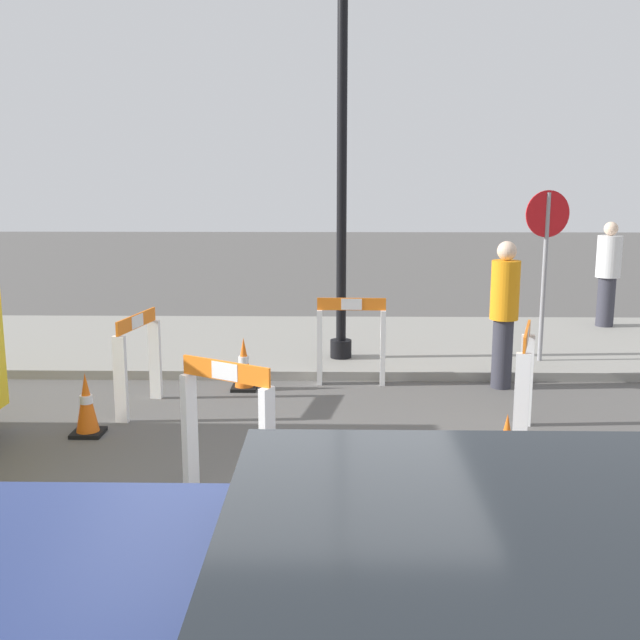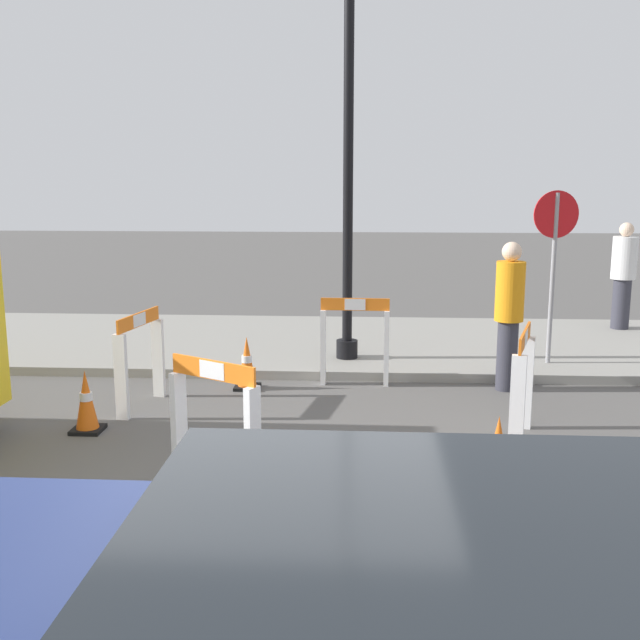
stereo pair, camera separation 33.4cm
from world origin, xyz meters
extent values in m
plane|color=#565451|center=(0.00, 0.00, 0.00)|extent=(60.00, 60.00, 0.00)
cube|color=gray|center=(0.00, 6.38, 0.06)|extent=(18.00, 3.76, 0.12)
cylinder|color=black|center=(0.50, 5.26, 0.24)|extent=(0.29, 0.29, 0.24)
cylinder|color=black|center=(0.50, 5.26, 3.08)|extent=(0.13, 0.13, 5.93)
cylinder|color=gray|center=(3.14, 5.15, 1.22)|extent=(0.06, 0.06, 2.20)
cylinder|color=red|center=(3.14, 5.15, 2.05)|extent=(0.59, 0.14, 0.60)
cube|color=white|center=(-1.64, 3.72, 0.46)|extent=(0.14, 0.08, 0.91)
cube|color=white|center=(-1.79, 2.87, 0.46)|extent=(0.14, 0.08, 0.91)
cube|color=orange|center=(-1.72, 3.30, 0.99)|extent=(0.19, 0.92, 0.15)
cube|color=white|center=(-1.72, 3.30, 0.99)|extent=(0.08, 0.28, 0.14)
cube|color=white|center=(-0.74, 1.12, 0.50)|extent=(0.12, 0.14, 0.99)
cube|color=white|center=(-0.09, 0.74, 0.50)|extent=(0.12, 0.14, 0.99)
cube|color=orange|center=(-0.42, 0.93, 1.07)|extent=(0.72, 0.44, 0.15)
cube|color=white|center=(-0.42, 0.93, 1.07)|extent=(0.23, 0.15, 0.14)
cube|color=white|center=(2.12, 2.04, 0.48)|extent=(0.14, 0.10, 0.95)
cube|color=white|center=(2.36, 2.84, 0.48)|extent=(0.14, 0.10, 0.95)
cube|color=orange|center=(2.24, 2.44, 1.03)|extent=(0.28, 0.86, 0.15)
cube|color=white|center=(2.24, 2.44, 1.03)|extent=(0.11, 0.27, 0.13)
cube|color=white|center=(1.00, 4.34, 0.46)|extent=(0.06, 0.13, 0.93)
cube|color=white|center=(0.23, 4.36, 0.46)|extent=(0.06, 0.13, 0.93)
cube|color=orange|center=(0.62, 4.35, 1.00)|extent=(0.83, 0.04, 0.15)
cube|color=white|center=(0.62, 4.35, 1.00)|extent=(0.25, 0.04, 0.14)
cube|color=black|center=(-0.67, 4.10, 0.02)|extent=(0.30, 0.30, 0.04)
cone|color=orange|center=(-0.67, 4.10, 0.34)|extent=(0.23, 0.22, 0.60)
cylinder|color=white|center=(-0.67, 4.10, 0.37)|extent=(0.13, 0.13, 0.08)
cube|color=black|center=(1.85, 1.41, 0.02)|extent=(0.30, 0.30, 0.04)
cone|color=orange|center=(1.85, 1.41, 0.31)|extent=(0.23, 0.23, 0.54)
cylinder|color=white|center=(1.85, 1.41, 0.34)|extent=(0.13, 0.13, 0.08)
cube|color=black|center=(-2.03, 2.47, 0.02)|extent=(0.30, 0.30, 0.04)
cone|color=orange|center=(-2.03, 2.47, 0.34)|extent=(0.22, 0.22, 0.59)
cylinder|color=white|center=(-2.03, 2.47, 0.37)|extent=(0.13, 0.13, 0.08)
cylinder|color=#33333D|center=(2.43, 4.25, 0.42)|extent=(0.34, 0.34, 0.84)
cylinder|color=orange|center=(2.43, 4.25, 1.19)|extent=(0.47, 0.47, 0.70)
sphere|color=beige|center=(2.43, 4.25, 1.66)|extent=(0.32, 0.32, 0.23)
cylinder|color=#33333D|center=(4.82, 7.50, 0.52)|extent=(0.33, 0.33, 0.80)
cylinder|color=silver|center=(4.82, 7.50, 1.25)|extent=(0.46, 0.46, 0.67)
sphere|color=beige|center=(4.82, 7.50, 1.70)|extent=(0.27, 0.27, 0.22)
cube|color=#1E2328|center=(1.35, -2.67, 1.35)|extent=(2.52, 1.52, 0.49)
camera|label=1|loc=(0.40, -4.54, 2.52)|focal=42.00mm
camera|label=2|loc=(0.74, -4.53, 2.52)|focal=42.00mm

